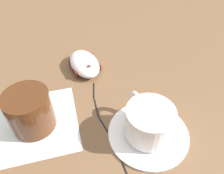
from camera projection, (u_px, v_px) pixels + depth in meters
The scene contains 7 objects.
ground_plane at pixel (76, 115), 0.45m from camera, with size 3.00×3.00×0.00m, color brown.
saucer at pixel (148, 133), 0.41m from camera, with size 0.15×0.15×0.01m, color white.
coffee_cup at pixel (149, 121), 0.39m from camera, with size 0.09×0.11×0.06m.
computer_mouse at pixel (84, 64), 0.54m from camera, with size 0.07×0.11×0.03m.
mouse_cable at pixel (117, 142), 0.40m from camera, with size 0.04×0.33×0.00m.
napkin_under_glass at pixel (35, 123), 0.43m from camera, with size 0.16×0.16×0.00m, color white.
drinking_glass at pixel (30, 111), 0.40m from camera, with size 0.08×0.08×0.08m, color #4C2814.
Camera 1 is at (-0.05, -0.28, 0.35)m, focal length 35.00 mm.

